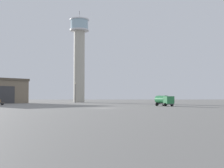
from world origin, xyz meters
TOP-DOWN VIEW (x-y plane):
  - ground_plane at (0.00, 0.00)m, footprint 400.00×400.00m
  - control_tower at (-11.70, 67.14)m, footprint 8.90×8.90m
  - truck_fuel_tanker_green at (17.33, 14.68)m, footprint 4.83×6.65m
  - light_post_east at (-11.97, 52.00)m, footprint 0.44×0.44m

SIDE VIEW (x-z plane):
  - ground_plane at x=0.00m, z-range 0.00..0.00m
  - truck_fuel_tanker_green at x=17.33m, z-range 0.19..3.23m
  - light_post_east at x=-11.97m, z-range 0.82..9.21m
  - control_tower at x=-11.70m, z-range 1.25..44.47m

